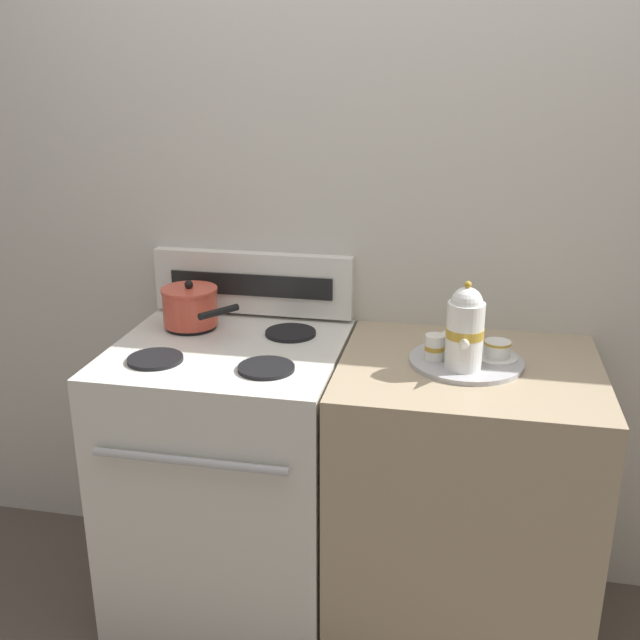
{
  "coord_description": "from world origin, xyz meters",
  "views": [
    {
      "loc": [
        0.33,
        -2.03,
        1.75
      ],
      "look_at": [
        -0.1,
        0.08,
        1.0
      ],
      "focal_mm": 42.0,
      "sensor_mm": 36.0,
      "label": 1
    }
  ],
  "objects_px": {
    "teapot": "(465,328)",
    "creamer_jug": "(435,347)",
    "stove": "(232,478)",
    "teacup_left": "(497,350)",
    "saucepan": "(191,306)",
    "serving_tray": "(466,361)",
    "teacup_right": "(454,343)"
  },
  "relations": [
    {
      "from": "stove",
      "to": "teapot",
      "type": "relative_size",
      "value": 3.69
    },
    {
      "from": "saucepan",
      "to": "creamer_jug",
      "type": "relative_size",
      "value": 3.6
    },
    {
      "from": "creamer_jug",
      "to": "teacup_right",
      "type": "bearing_deg",
      "value": 56.92
    },
    {
      "from": "saucepan",
      "to": "serving_tray",
      "type": "xyz_separation_m",
      "value": [
        0.89,
        -0.13,
        -0.07
      ]
    },
    {
      "from": "teacup_right",
      "to": "creamer_jug",
      "type": "relative_size",
      "value": 1.57
    },
    {
      "from": "saucepan",
      "to": "teacup_left",
      "type": "distance_m",
      "value": 0.98
    },
    {
      "from": "stove",
      "to": "teacup_left",
      "type": "height_order",
      "value": "teacup_left"
    },
    {
      "from": "creamer_jug",
      "to": "teapot",
      "type": "bearing_deg",
      "value": -28.51
    },
    {
      "from": "serving_tray",
      "to": "stove",
      "type": "bearing_deg",
      "value": -178.9
    },
    {
      "from": "stove",
      "to": "saucepan",
      "type": "height_order",
      "value": "saucepan"
    },
    {
      "from": "teapot",
      "to": "teacup_right",
      "type": "xyz_separation_m",
      "value": [
        -0.03,
        0.12,
        -0.09
      ]
    },
    {
      "from": "serving_tray",
      "to": "creamer_jug",
      "type": "relative_size",
      "value": 4.35
    },
    {
      "from": "saucepan",
      "to": "stove",
      "type": "bearing_deg",
      "value": -41.38
    },
    {
      "from": "teacup_left",
      "to": "teacup_right",
      "type": "height_order",
      "value": "same"
    },
    {
      "from": "stove",
      "to": "creamer_jug",
      "type": "xyz_separation_m",
      "value": [
        0.63,
        -0.01,
        0.51
      ]
    },
    {
      "from": "teapot",
      "to": "creamer_jug",
      "type": "distance_m",
      "value": 0.12
    },
    {
      "from": "teacup_right",
      "to": "serving_tray",
      "type": "bearing_deg",
      "value": -55.93
    },
    {
      "from": "teacup_right",
      "to": "teacup_left",
      "type": "bearing_deg",
      "value": -15.57
    },
    {
      "from": "teapot",
      "to": "teacup_right",
      "type": "bearing_deg",
      "value": 103.25
    },
    {
      "from": "teapot",
      "to": "teacup_right",
      "type": "distance_m",
      "value": 0.16
    },
    {
      "from": "teapot",
      "to": "serving_tray",
      "type": "bearing_deg",
      "value": 82.09
    },
    {
      "from": "serving_tray",
      "to": "teacup_left",
      "type": "xyz_separation_m",
      "value": [
        0.09,
        0.02,
        0.03
      ]
    },
    {
      "from": "creamer_jug",
      "to": "serving_tray",
      "type": "bearing_deg",
      "value": 14.22
    },
    {
      "from": "saucepan",
      "to": "teapot",
      "type": "relative_size",
      "value": 1.07
    },
    {
      "from": "teacup_right",
      "to": "creamer_jug",
      "type": "xyz_separation_m",
      "value": [
        -0.05,
        -0.08,
        0.01
      ]
    },
    {
      "from": "teacup_left",
      "to": "saucepan",
      "type": "bearing_deg",
      "value": 173.59
    },
    {
      "from": "serving_tray",
      "to": "creamer_jug",
      "type": "bearing_deg",
      "value": -165.78
    },
    {
      "from": "stove",
      "to": "teapot",
      "type": "distance_m",
      "value": 0.93
    },
    {
      "from": "teacup_left",
      "to": "creamer_jug",
      "type": "height_order",
      "value": "creamer_jug"
    },
    {
      "from": "teacup_left",
      "to": "creamer_jug",
      "type": "xyz_separation_m",
      "value": [
        -0.18,
        -0.05,
        0.01
      ]
    },
    {
      "from": "stove",
      "to": "serving_tray",
      "type": "bearing_deg",
      "value": 1.1
    },
    {
      "from": "stove",
      "to": "teacup_left",
      "type": "distance_m",
      "value": 0.95
    }
  ]
}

